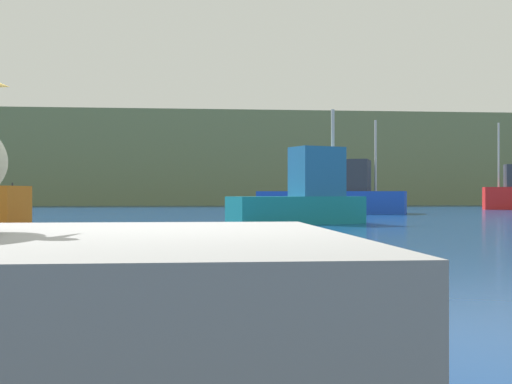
# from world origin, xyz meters

# --- Properties ---
(ground_plane) EXTENTS (260.00, 260.00, 0.00)m
(ground_plane) POSITION_xyz_m (0.00, 0.00, 0.00)
(ground_plane) COLOR navy
(hillside_backdrop) EXTENTS (140.00, 13.90, 8.40)m
(hillside_backdrop) POSITION_xyz_m (0.00, 62.46, 4.20)
(hillside_backdrop) COLOR #6B7A51
(hillside_backdrop) RESTS_ON ground
(fishing_boat_blue) EXTENTS (8.11, 5.06, 4.92)m
(fishing_boat_blue) POSITION_xyz_m (7.93, 31.96, 0.96)
(fishing_boat_blue) COLOR blue
(fishing_boat_blue) RESTS_ON ground
(fishing_boat_teal) EXTENTS (5.00, 3.03, 4.02)m
(fishing_boat_teal) POSITION_xyz_m (4.09, 19.26, 0.96)
(fishing_boat_teal) COLOR teal
(fishing_boat_teal) RESTS_ON ground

